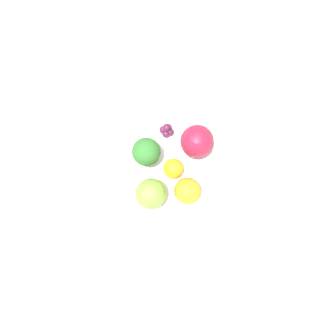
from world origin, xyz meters
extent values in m
plane|color=gray|center=(0.00, 0.00, 0.00)|extent=(6.00, 6.00, 0.00)
cube|color=beige|center=(0.00, 0.00, 0.01)|extent=(1.20, 1.20, 0.02)
cylinder|color=white|center=(0.00, 0.00, 0.03)|extent=(0.19, 0.19, 0.03)
cylinder|color=#99C17A|center=(-0.04, 0.01, 0.06)|extent=(0.02, 0.02, 0.02)
sphere|color=#2D6B28|center=(-0.04, 0.01, 0.08)|extent=(0.05, 0.05, 0.05)
sphere|color=olive|center=(-0.01, -0.06, 0.07)|extent=(0.05, 0.05, 0.05)
sphere|color=maroon|center=(0.03, 0.06, 0.08)|extent=(0.06, 0.06, 0.06)
sphere|color=orange|center=(0.04, -0.03, 0.07)|extent=(0.04, 0.04, 0.04)
sphere|color=orange|center=(0.01, 0.00, 0.07)|extent=(0.03, 0.03, 0.03)
sphere|color=#511938|center=(-0.02, 0.06, 0.06)|extent=(0.01, 0.01, 0.01)
sphere|color=#511938|center=(-0.03, 0.07, 0.06)|extent=(0.01, 0.01, 0.01)
sphere|color=#511938|center=(-0.03, 0.06, 0.06)|extent=(0.01, 0.01, 0.01)
sphere|color=#511938|center=(-0.03, 0.06, 0.06)|extent=(0.01, 0.01, 0.01)
sphere|color=#511938|center=(-0.03, 0.07, 0.07)|extent=(0.01, 0.01, 0.01)
cube|color=white|center=(-0.19, 0.13, 0.02)|extent=(0.12, 0.16, 0.01)
camera|label=1|loc=(0.06, -0.16, 0.58)|focal=35.00mm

